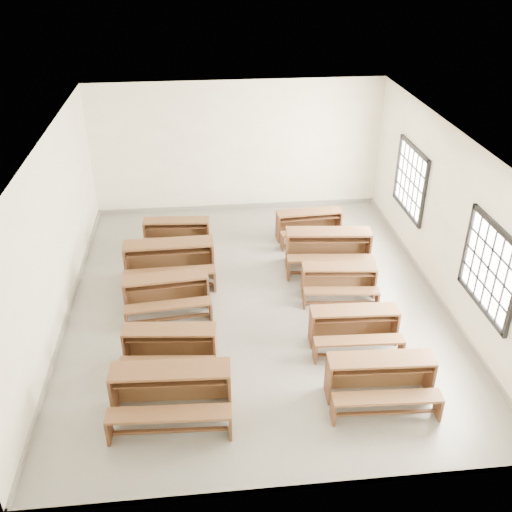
{
  "coord_description": "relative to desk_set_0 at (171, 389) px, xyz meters",
  "views": [
    {
      "loc": [
        -0.95,
        -8.94,
        6.17
      ],
      "look_at": [
        0.0,
        0.0,
        1.0
      ],
      "focal_mm": 40.0,
      "sensor_mm": 36.0,
      "label": 1
    }
  ],
  "objects": [
    {
      "name": "desk_set_0",
      "position": [
        0.0,
        0.0,
        0.0
      ],
      "size": [
        1.76,
        0.98,
        0.77
      ],
      "rotation": [
        0.0,
        0.0,
        -0.05
      ],
      "color": "brown",
      "rests_on": "ground"
    },
    {
      "name": "desk_set_7",
      "position": [
        3.11,
        2.77,
        -0.08
      ],
      "size": [
        1.47,
        0.87,
        0.63
      ],
      "rotation": [
        0.0,
        0.0,
        -0.1
      ],
      "color": "brown",
      "rests_on": "ground"
    },
    {
      "name": "desk_set_3",
      "position": [
        -0.12,
        3.73,
        0.02
      ],
      "size": [
        1.79,
        0.95,
        0.8
      ],
      "rotation": [
        0.0,
        0.0,
        0.02
      ],
      "color": "brown",
      "rests_on": "ground"
    },
    {
      "name": "desk_set_5",
      "position": [
        3.08,
        -0.02,
        -0.04
      ],
      "size": [
        1.61,
        0.9,
        0.71
      ],
      "rotation": [
        0.0,
        0.0,
        -0.05
      ],
      "color": "brown",
      "rests_on": "ground"
    },
    {
      "name": "desk_set_6",
      "position": [
        3.03,
        1.3,
        -0.06
      ],
      "size": [
        1.51,
        0.83,
        0.66
      ],
      "rotation": [
        0.0,
        0.0,
        -0.05
      ],
      "color": "brown",
      "rests_on": "ground"
    },
    {
      "name": "desk_set_2",
      "position": [
        -0.15,
        2.63,
        -0.04
      ],
      "size": [
        1.61,
        0.94,
        0.7
      ],
      "rotation": [
        0.0,
        0.0,
        0.09
      ],
      "color": "brown",
      "rests_on": "ground"
    },
    {
      "name": "desk_set_4",
      "position": [
        0.0,
        5.05,
        -0.07
      ],
      "size": [
        1.49,
        0.84,
        0.65
      ],
      "rotation": [
        0.0,
        0.0,
        -0.07
      ],
      "color": "brown",
      "rests_on": "ground"
    },
    {
      "name": "room",
      "position": [
        1.6,
        2.72,
        1.69
      ],
      "size": [
        8.5,
        8.5,
        3.2
      ],
      "color": "gray",
      "rests_on": "ground"
    },
    {
      "name": "desk_set_1",
      "position": [
        -0.05,
        1.09,
        -0.06
      ],
      "size": [
        1.55,
        0.91,
        0.67
      ],
      "rotation": [
        0.0,
        0.0,
        -0.1
      ],
      "color": "brown",
      "rests_on": "ground"
    },
    {
      "name": "desk_set_8",
      "position": [
        3.15,
        3.91,
        0.01
      ],
      "size": [
        1.83,
        1.08,
        0.79
      ],
      "rotation": [
        0.0,
        0.0,
        -0.1
      ],
      "color": "brown",
      "rests_on": "ground"
    },
    {
      "name": "desk_set_9",
      "position": [
        2.99,
        5.15,
        -0.06
      ],
      "size": [
        1.52,
        0.86,
        0.66
      ],
      "rotation": [
        0.0,
        0.0,
        0.07
      ],
      "color": "brown",
      "rests_on": "ground"
    }
  ]
}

